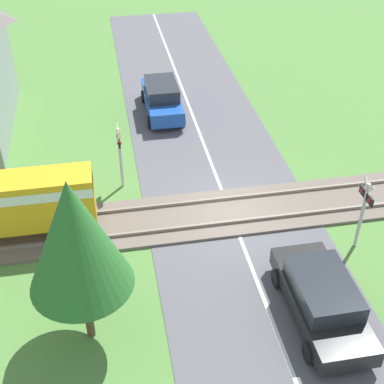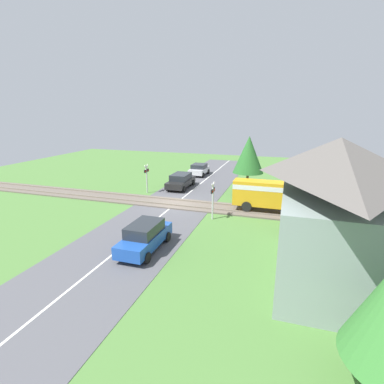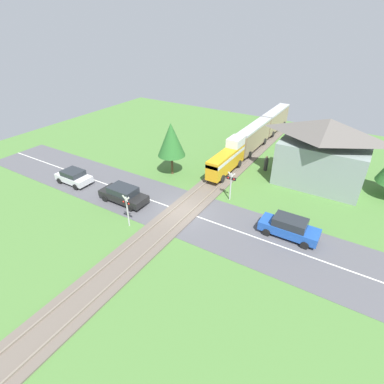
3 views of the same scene
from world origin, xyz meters
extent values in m
plane|color=#4C7A38|center=(0.00, 0.00, 0.00)|extent=(60.00, 60.00, 0.00)
cube|color=#515156|center=(0.00, 0.00, 0.01)|extent=(48.00, 6.40, 0.02)
cube|color=silver|center=(0.00, 0.00, 0.02)|extent=(48.00, 0.12, 0.00)
cube|color=#665B51|center=(0.00, 0.00, 0.06)|extent=(2.80, 48.00, 0.12)
cube|color=slate|center=(-0.72, 0.00, 0.18)|extent=(0.10, 48.00, 0.12)
cube|color=slate|center=(0.72, 0.00, 0.18)|extent=(0.10, 48.00, 0.12)
cube|color=gold|center=(0.00, 8.09, 1.57)|extent=(1.35, 6.27, 1.90)
cylinder|color=black|center=(-0.72, 6.09, 0.62)|extent=(0.14, 0.76, 0.76)
cylinder|color=black|center=(0.72, 6.09, 0.62)|extent=(0.14, 0.76, 0.76)
cube|color=black|center=(-5.35, -1.44, 0.60)|extent=(4.50, 1.76, 0.60)
cube|color=#23282D|center=(-5.35, -1.44, 1.19)|extent=(2.48, 1.62, 0.58)
cylinder|color=black|center=(-3.89, -0.56, 0.30)|extent=(0.60, 0.18, 0.60)
cylinder|color=black|center=(-3.89, -2.32, 0.30)|extent=(0.60, 0.18, 0.60)
cylinder|color=black|center=(-6.81, -0.56, 0.30)|extent=(0.60, 0.18, 0.60)
cylinder|color=black|center=(-6.81, -2.32, 0.30)|extent=(0.60, 0.18, 0.60)
cube|color=#1E4CA8|center=(8.56, 1.44, 0.65)|extent=(4.33, 1.61, 0.69)
cube|color=#23282D|center=(8.56, 1.44, 1.30)|extent=(2.38, 1.48, 0.62)
cylinder|color=black|center=(7.15, 0.64, 0.30)|extent=(0.60, 0.18, 0.60)
cylinder|color=black|center=(7.15, 2.24, 0.30)|extent=(0.60, 0.18, 0.60)
cylinder|color=black|center=(9.97, 0.64, 0.30)|extent=(0.60, 0.18, 0.60)
cylinder|color=black|center=(9.97, 2.24, 0.30)|extent=(0.60, 0.18, 0.60)
cylinder|color=#B7B7B7|center=(-2.55, -3.88, 1.33)|extent=(0.12, 0.12, 2.66)
cube|color=black|center=(-2.55, -3.88, 2.18)|extent=(0.90, 0.08, 0.28)
sphere|color=red|center=(-2.82, -3.88, 2.18)|extent=(0.18, 0.18, 0.18)
sphere|color=red|center=(-2.28, -3.88, 2.18)|extent=(0.18, 0.18, 0.18)
cube|color=silver|center=(-2.55, -3.88, 2.41)|extent=(0.72, 0.04, 0.72)
cube|color=silver|center=(-2.55, -3.88, 2.41)|extent=(0.72, 0.04, 0.72)
cylinder|color=#B7B7B7|center=(2.55, 3.88, 1.33)|extent=(0.12, 0.12, 2.66)
cube|color=black|center=(2.55, 3.88, 2.18)|extent=(0.90, 0.08, 0.28)
sphere|color=red|center=(2.82, 3.88, 2.18)|extent=(0.18, 0.18, 0.18)
sphere|color=red|center=(2.28, 3.88, 2.18)|extent=(0.18, 0.18, 0.18)
cube|color=silver|center=(2.55, 3.88, 2.41)|extent=(0.72, 0.04, 0.72)
cube|color=silver|center=(2.55, 3.88, 2.41)|extent=(0.72, 0.04, 0.72)
cylinder|color=brown|center=(-4.84, 5.37, 1.06)|extent=(0.24, 0.24, 2.13)
cone|color=#286628|center=(-4.84, 5.37, 3.81)|extent=(2.81, 2.81, 3.37)
camera|label=1|loc=(-15.39, 4.29, 12.61)|focal=50.00mm
camera|label=2|loc=(22.66, 8.79, 7.72)|focal=28.00mm
camera|label=3|loc=(11.78, -17.53, 14.43)|focal=28.00mm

